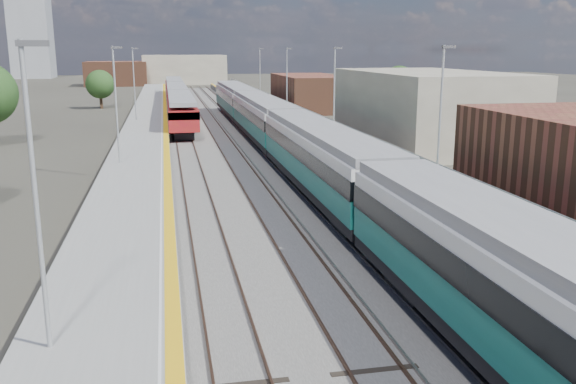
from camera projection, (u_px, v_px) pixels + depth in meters
name	position (u px, v px, depth m)	size (l,w,h in m)	color
ground	(243.00, 140.00, 57.55)	(320.00, 320.00, 0.00)	#47443A
ballast_bed	(217.00, 136.00, 59.50)	(10.50, 155.00, 0.06)	#565451
tracks	(222.00, 133.00, 61.19)	(8.96, 160.00, 0.17)	#4C3323
platform_right	(293.00, 129.00, 60.81)	(4.70, 155.00, 8.52)	slate
platform_left	(146.00, 133.00, 58.07)	(4.30, 155.00, 8.52)	slate
buildings	(112.00, 39.00, 136.22)	(72.00, 185.50, 40.00)	brown
green_train	(286.00, 132.00, 44.48)	(3.08, 85.61, 3.39)	black
red_train	(177.00, 97.00, 81.44)	(2.81, 57.05, 3.55)	black
tree_c	(100.00, 84.00, 86.92)	(4.06, 4.06, 5.51)	#382619
tree_d	(399.00, 83.00, 80.89)	(4.61, 4.61, 6.25)	#382619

